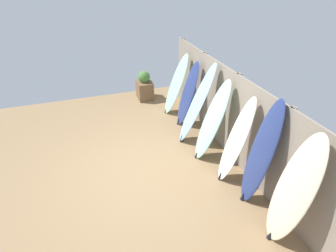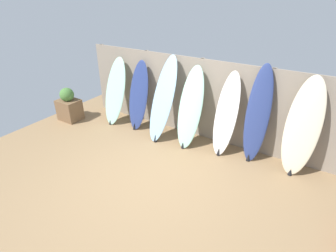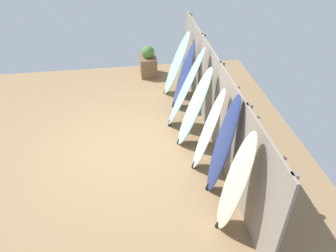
{
  "view_description": "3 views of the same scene",
  "coord_description": "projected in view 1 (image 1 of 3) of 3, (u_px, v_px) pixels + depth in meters",
  "views": [
    {
      "loc": [
        4.0,
        -0.71,
        3.52
      ],
      "look_at": [
        -0.14,
        0.68,
        0.83
      ],
      "focal_mm": 28.0,
      "sensor_mm": 36.0,
      "label": 1
    },
    {
      "loc": [
        2.28,
        -2.97,
        3.07
      ],
      "look_at": [
        0.12,
        0.49,
        0.93
      ],
      "focal_mm": 28.0,
      "sensor_mm": 36.0,
      "label": 2
    },
    {
      "loc": [
        5.24,
        0.29,
        4.31
      ],
      "look_at": [
        0.46,
        0.99,
        0.81
      ],
      "focal_mm": 35.0,
      "sensor_mm": 36.0,
      "label": 3
    }
  ],
  "objects": [
    {
      "name": "surfboard_skyblue_2",
      "position": [
        196.0,
        105.0,
        5.73
      ],
      "size": [
        0.62,
        0.84,
        1.85
      ],
      "color": "#8CB7D6",
      "rests_on": "ground"
    },
    {
      "name": "ground",
      "position": [
        138.0,
        170.0,
        5.27
      ],
      "size": [
        7.68,
        7.68,
        0.0
      ],
      "primitive_type": "plane",
      "color": "#8E704C"
    },
    {
      "name": "fence_back",
      "position": [
        232.0,
        116.0,
        5.34
      ],
      "size": [
        6.08,
        0.11,
        1.8
      ],
      "color": "gray",
      "rests_on": "ground"
    },
    {
      "name": "surfboard_navy_1",
      "position": [
        188.0,
        95.0,
        6.44
      ],
      "size": [
        0.54,
        0.58,
        1.62
      ],
      "color": "navy",
      "rests_on": "ground"
    },
    {
      "name": "surfboard_seafoam_3",
      "position": [
        212.0,
        121.0,
        5.25
      ],
      "size": [
        0.55,
        0.71,
        1.71
      ],
      "color": "#9ED6BC",
      "rests_on": "ground"
    },
    {
      "name": "surfboard_navy_5",
      "position": [
        261.0,
        155.0,
        4.16
      ],
      "size": [
        0.48,
        0.47,
        1.91
      ],
      "color": "navy",
      "rests_on": "ground"
    },
    {
      "name": "surfboard_white_4",
      "position": [
        235.0,
        142.0,
        4.66
      ],
      "size": [
        0.47,
        0.53,
        1.69
      ],
      "color": "white",
      "rests_on": "ground"
    },
    {
      "name": "surfboard_cream_6",
      "position": [
        293.0,
        192.0,
        3.52
      ],
      "size": [
        0.59,
        0.44,
        1.84
      ],
      "color": "beige",
      "rests_on": "ground"
    },
    {
      "name": "planter_box",
      "position": [
        145.0,
        87.0,
        7.92
      ],
      "size": [
        0.55,
        0.44,
        0.87
      ],
      "color": "brown",
      "rests_on": "ground"
    },
    {
      "name": "surfboard_seafoam_0",
      "position": [
        176.0,
        85.0,
        6.98
      ],
      "size": [
        0.6,
        0.72,
        1.61
      ],
      "color": "#9ED6BC",
      "rests_on": "ground"
    }
  ]
}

